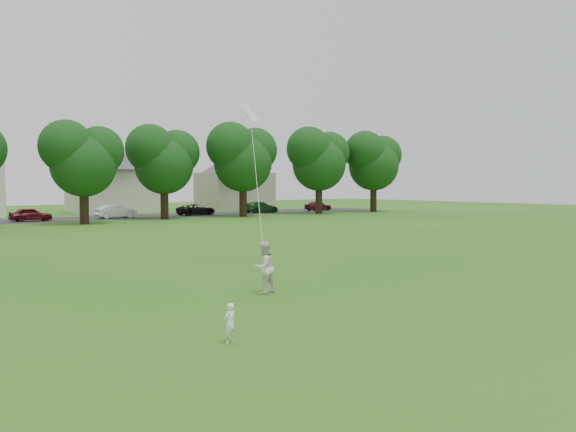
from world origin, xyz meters
TOP-DOWN VIEW (x-y plane):
  - ground at (0.00, 0.00)m, footprint 160.00×160.00m
  - toddler at (-1.17, -0.87)m, footprint 0.33×0.26m
  - older_boy at (2.30, 2.90)m, footprint 0.85×0.73m
  - kite at (4.01, 5.82)m, footprint 2.34×3.48m
  - tree_row at (4.03, 35.37)m, footprint 81.63×8.28m
  - parked_cars at (3.25, 41.00)m, footprint 70.39×2.44m

SIDE VIEW (x-z plane):
  - ground at x=0.00m, z-range 0.00..0.00m
  - toddler at x=-1.17m, z-range 0.00..0.81m
  - parked_cars at x=3.25m, z-range -0.02..1.26m
  - older_boy at x=2.30m, z-range 0.00..1.53m
  - kite at x=4.01m, z-range -0.61..7.80m
  - tree_row at x=4.03m, z-range 1.05..11.14m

